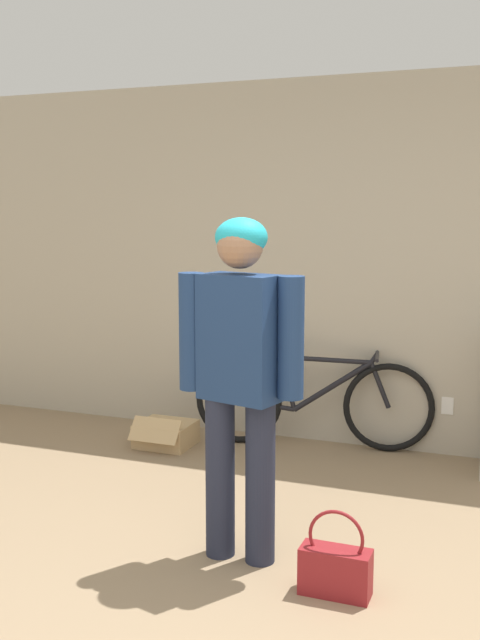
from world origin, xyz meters
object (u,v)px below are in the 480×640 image
bicycle (312,400)px  cardboard_box (166,434)px  person (240,362)px  handbag (335,568)px

bicycle → cardboard_box: size_ratio=4.16×
person → handbag: 1.02m
bicycle → handbag: (0.66, -1.97, -0.22)m
person → bicycle: 1.90m
bicycle → handbag: size_ratio=4.28×
handbag → cardboard_box: handbag is taller
bicycle → cardboard_box: 1.08m
bicycle → person: bearing=-95.8°
person → bicycle: size_ratio=0.98×
bicycle → cardboard_box: bicycle is taller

